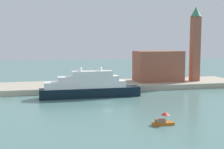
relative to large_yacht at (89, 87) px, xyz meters
The scene contains 9 objects.
ground 10.28m from the large_yacht, 68.86° to the right, with size 400.00×400.00×0.00m, color slate.
quay_dock 17.59m from the large_yacht, 78.33° to the left, with size 110.00×20.43×1.79m, color #ADA38E.
large_yacht is the anchor object (origin of this frame).
small_motorboat 35.06m from the large_yacht, 74.39° to the right, with size 4.30×1.76×2.61m.
harbor_building 34.55m from the large_yacht, 31.78° to the left, with size 17.02×10.40×11.22m, color #93513D.
bell_tower 47.21m from the large_yacht, 19.56° to the left, with size 3.90×3.90×27.55m.
parked_car 16.09m from the large_yacht, 126.34° to the left, with size 4.12×1.90×1.46m.
person_figure 10.55m from the large_yacht, 122.46° to the left, with size 0.36×0.36×1.59m.
mooring_bollard 12.92m from the large_yacht, 38.53° to the left, with size 0.41×0.41×0.76m, color black.
Camera 1 is at (-18.17, -80.76, 16.68)m, focal length 49.51 mm.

